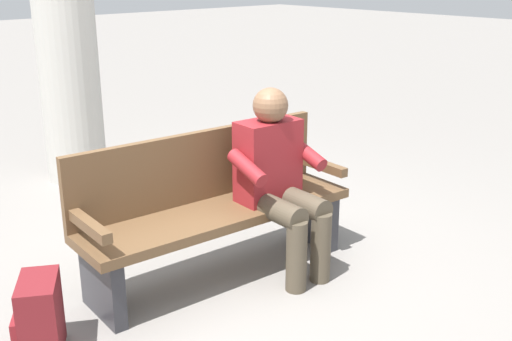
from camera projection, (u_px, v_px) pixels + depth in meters
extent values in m
plane|color=gray|center=(221.00, 274.00, 3.99)|extent=(40.00, 40.00, 0.00)
cube|color=brown|center=(219.00, 213.00, 3.85)|extent=(1.83, 0.61, 0.06)
cube|color=brown|center=(199.00, 166.00, 3.93)|extent=(1.80, 0.18, 0.45)
cube|color=brown|center=(320.00, 165.00, 4.30)|extent=(0.09, 0.48, 0.06)
cube|color=brown|center=(88.00, 225.00, 3.31)|extent=(0.09, 0.48, 0.06)
cube|color=#2D2D33|center=(313.00, 216.00, 4.39)|extent=(0.11, 0.44, 0.39)
cube|color=#2D2D33|center=(102.00, 284.00, 3.46)|extent=(0.11, 0.44, 0.39)
cube|color=maroon|center=(268.00, 161.00, 3.93)|extent=(0.41, 0.25, 0.52)
sphere|color=brown|center=(270.00, 105.00, 3.80)|extent=(0.22, 0.22, 0.22)
cylinder|color=#4C4233|center=(301.00, 203.00, 3.90)|extent=(0.18, 0.43, 0.15)
cylinder|color=#4C4233|center=(277.00, 210.00, 3.79)|extent=(0.18, 0.43, 0.15)
cylinder|color=#4C4233|center=(321.00, 247.00, 3.84)|extent=(0.13, 0.13, 0.45)
cylinder|color=#4C4233|center=(296.00, 256.00, 3.72)|extent=(0.13, 0.13, 0.45)
cylinder|color=maroon|center=(307.00, 153.00, 3.98)|extent=(0.11, 0.32, 0.18)
cylinder|color=maroon|center=(247.00, 168.00, 3.70)|extent=(0.11, 0.32, 0.18)
cube|color=maroon|center=(41.00, 317.00, 3.11)|extent=(0.32, 0.37, 0.42)
cube|color=maroon|center=(19.00, 331.00, 3.11)|extent=(0.15, 0.21, 0.19)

